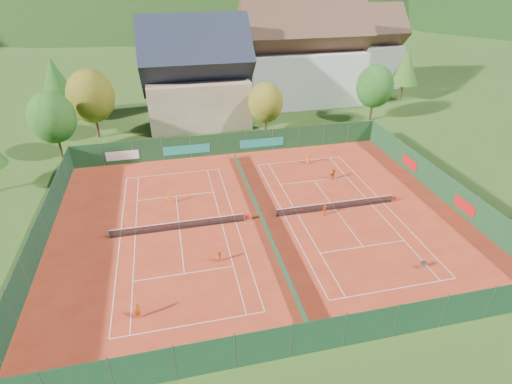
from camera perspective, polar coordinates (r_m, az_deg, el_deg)
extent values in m
plane|color=#2D4C18|center=(39.94, 0.64, -3.91)|extent=(600.00, 600.00, 0.00)
cube|color=#B6321A|center=(39.93, 0.64, -3.88)|extent=(40.00, 32.00, 0.01)
cube|color=white|center=(49.37, -11.70, 2.59)|extent=(10.97, 0.06, 0.00)
cube|color=white|center=(30.18, -9.43, -18.21)|extent=(10.97, 0.06, 0.00)
cube|color=white|center=(39.56, -18.83, -6.12)|extent=(0.06, 23.77, 0.00)
cube|color=white|center=(39.51, -2.92, -4.33)|extent=(0.06, 23.77, 0.00)
cube|color=white|center=(39.39, -16.86, -5.92)|extent=(0.06, 23.77, 0.00)
cube|color=white|center=(39.35, -4.89, -4.57)|extent=(0.06, 23.77, 0.00)
cube|color=white|center=(44.55, -11.37, -0.59)|extent=(8.23, 0.06, 0.00)
cube|color=white|center=(34.10, -10.21, -11.40)|extent=(8.23, 0.06, 0.00)
cube|color=white|center=(39.15, -10.87, -5.27)|extent=(0.06, 12.80, 0.00)
cube|color=white|center=(51.84, 6.21, 4.46)|extent=(10.97, 0.06, 0.00)
cube|color=white|center=(34.07, 19.16, -12.95)|extent=(10.97, 0.06, 0.00)
cube|color=white|center=(40.49, 4.11, -3.42)|extent=(0.06, 23.77, 0.00)
cube|color=white|center=(44.57, 17.76, -1.52)|extent=(0.06, 23.77, 0.00)
cube|color=white|center=(40.86, 5.96, -3.17)|extent=(0.06, 23.77, 0.00)
cube|color=white|center=(43.93, 16.21, -1.74)|extent=(0.06, 23.77, 0.00)
cube|color=white|center=(47.28, 8.29, 1.63)|extent=(8.23, 0.06, 0.00)
cube|color=white|center=(37.59, 15.05, -7.55)|extent=(8.23, 0.06, 0.00)
cube|color=white|center=(42.23, 11.27, -2.44)|extent=(0.06, 12.80, 0.00)
cylinder|color=#59595B|center=(39.42, -20.27, -5.66)|extent=(0.10, 0.10, 1.02)
cylinder|color=#59595B|center=(39.36, -1.62, -3.57)|extent=(0.10, 0.10, 1.02)
cube|color=black|center=(38.90, -10.93, -4.74)|extent=(12.80, 0.02, 0.86)
cube|color=white|center=(38.66, -10.99, -4.21)|extent=(12.80, 0.04, 0.06)
cube|color=red|center=(39.44, -1.27, -3.59)|extent=(0.40, 0.04, 0.40)
cylinder|color=#59595B|center=(39.99, 2.88, -2.99)|extent=(0.10, 0.10, 1.02)
cylinder|color=#59595B|center=(44.77, 18.88, -0.83)|extent=(0.10, 0.10, 1.02)
cube|color=black|center=(41.99, 11.33, -1.93)|extent=(12.80, 0.02, 0.86)
cube|color=white|center=(41.77, 11.39, -1.43)|extent=(12.80, 0.04, 0.06)
cube|color=red|center=(44.92, 19.14, -0.86)|extent=(0.40, 0.04, 0.40)
cube|color=#143821|center=(39.65, 0.65, -3.29)|extent=(0.03, 28.80, 1.00)
cube|color=#153A1C|center=(53.04, -3.40, 6.97)|extent=(40.00, 0.04, 3.00)
cube|color=teal|center=(52.56, -9.87, 5.98)|extent=(6.00, 0.03, 1.20)
cube|color=teal|center=(53.84, 0.84, 7.04)|extent=(6.00, 0.03, 1.20)
cube|color=silver|center=(52.89, -18.55, 4.97)|extent=(4.00, 0.03, 1.20)
cube|color=#153920|center=(27.53, 8.92, -19.67)|extent=(40.00, 0.04, 3.00)
cube|color=#163D24|center=(40.21, -28.40, -5.23)|extent=(0.04, 32.00, 3.00)
cube|color=#153A1E|center=(47.35, 24.91, 1.01)|extent=(0.04, 32.00, 3.00)
cube|color=#B21414|center=(44.84, 27.62, -1.78)|extent=(0.03, 3.00, 1.20)
cube|color=#B21414|center=(51.70, 21.07, 3.90)|extent=(0.03, 3.00, 1.20)
cube|color=tan|center=(65.11, -8.32, 13.05)|extent=(15.00, 12.00, 7.00)
cube|color=#1E2333|center=(63.53, -8.77, 18.65)|extent=(16.20, 12.00, 12.00)
cube|color=silver|center=(74.35, 6.44, 16.12)|extent=(20.00, 11.00, 9.00)
cube|color=brown|center=(72.94, 6.78, 21.65)|extent=(21.60, 11.00, 11.00)
cube|color=silver|center=(86.96, 13.84, 17.20)|extent=(16.00, 10.00, 8.00)
cube|color=brown|center=(85.82, 14.40, 21.41)|extent=(17.28, 10.00, 10.00)
cylinder|color=#422F17|center=(57.95, -26.21, 5.79)|extent=(0.36, 0.36, 2.80)
ellipsoid|color=#245919|center=(56.63, -27.12, 9.45)|extent=(5.72, 5.72, 6.58)
cylinder|color=#4B2B1A|center=(62.57, -21.73, 8.63)|extent=(0.36, 0.36, 3.15)
ellipsoid|color=olive|center=(61.22, -22.53, 12.53)|extent=(6.44, 6.44, 7.40)
cylinder|color=#4C301B|center=(71.13, -25.88, 10.36)|extent=(0.36, 0.36, 3.50)
cone|color=#1E5317|center=(69.85, -26.81, 14.18)|extent=(5.60, 5.60, 6.50)
cylinder|color=#4D371B|center=(59.73, 1.35, 9.46)|extent=(0.36, 0.36, 2.45)
ellipsoid|color=olive|center=(58.58, 1.39, 12.67)|extent=(5.01, 5.01, 5.76)
cylinder|color=#442D18|center=(67.84, 16.11, 11.03)|extent=(0.36, 0.36, 2.80)
ellipsoid|color=#205919|center=(66.71, 16.61, 14.26)|extent=(5.72, 5.72, 6.58)
cylinder|color=#4C341B|center=(79.33, 20.03, 13.25)|extent=(0.36, 0.36, 3.15)
cone|color=#2D5919|center=(78.27, 20.62, 16.38)|extent=(5.04, 5.04, 5.85)
cylinder|color=#4D2E1B|center=(82.29, 12.25, 15.05)|extent=(0.36, 0.36, 3.50)
ellipsoid|color=olive|center=(81.18, 12.65, 18.44)|extent=(7.15, 7.15, 8.22)
ellipsoid|color=black|center=(338.84, -10.20, 18.78)|extent=(440.00, 440.00, 242.00)
cylinder|color=slate|center=(36.42, 22.71, -9.75)|extent=(0.02, 0.02, 0.80)
cylinder|color=slate|center=(36.58, 23.10, -9.65)|extent=(0.02, 0.02, 0.80)
cylinder|color=slate|center=(36.60, 22.46, -9.47)|extent=(0.02, 0.02, 0.80)
cylinder|color=slate|center=(36.76, 22.85, -9.37)|extent=(0.02, 0.02, 0.80)
cube|color=slate|center=(36.50, 22.82, -9.38)|extent=(0.34, 0.34, 0.30)
ellipsoid|color=#CCD833|center=(36.48, 22.83, -9.34)|extent=(0.28, 0.28, 0.16)
sphere|color=#CCD833|center=(33.25, -9.45, -12.56)|extent=(0.07, 0.07, 0.07)
sphere|color=#CCD833|center=(36.75, 14.89, -8.47)|extent=(0.07, 0.07, 0.07)
imported|color=#CD5612|center=(30.90, -16.61, -15.97)|extent=(0.63, 0.56, 1.45)
imported|color=orange|center=(34.47, -5.19, -9.17)|extent=(0.59, 0.46, 1.19)
imported|color=#FD5316|center=(43.12, -12.31, -0.91)|extent=(0.87, 0.65, 1.20)
imported|color=#EF5915|center=(40.72, 9.78, -2.49)|extent=(0.81, 0.80, 1.37)
imported|color=orange|center=(51.00, 7.53, 4.78)|extent=(0.77, 0.61, 1.39)
imported|color=#CE5012|center=(47.61, 10.93, 2.57)|extent=(1.33, 1.15, 1.45)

